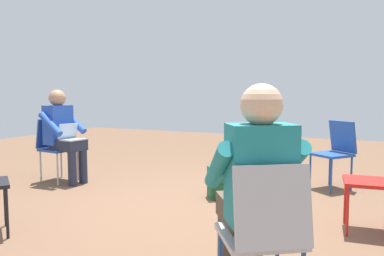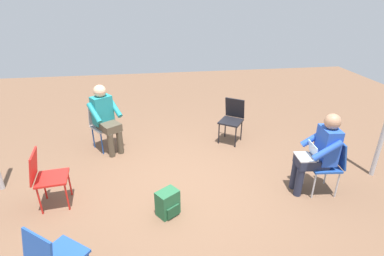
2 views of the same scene
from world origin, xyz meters
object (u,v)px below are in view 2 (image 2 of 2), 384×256
chair_north (329,162)px  chair_northwest (232,117)px  chair_south (45,175)px  backpack_near_laptop_user (168,204)px  person_with_laptop (320,150)px  person_in_teal (105,115)px  chair_southwest (102,123)px

chair_north → chair_northwest: bearing=32.8°
chair_south → backpack_near_laptop_user: size_ratio=2.36×
person_with_laptop → backpack_near_laptop_user: 2.25m
chair_north → chair_south: same height
chair_northwest → backpack_near_laptop_user: bearing=89.9°
chair_south → backpack_near_laptop_user: bearing=68.7°
person_in_teal → backpack_near_laptop_user: size_ratio=3.44×
chair_northwest → person_with_laptop: 1.96m
chair_southwest → person_with_laptop: bearing=115.3°
chair_south → person_in_teal: bearing=151.0°
chair_south → person_in_teal: (-1.53, 0.63, 0.20)m
chair_south → person_with_laptop: bearing=80.1°
chair_southwest → person_in_teal: bearing=90.0°
chair_southwest → chair_north: bearing=116.4°
person_with_laptop → person_in_teal: bearing=66.3°
chair_southwest → person_with_laptop: 3.75m
person_in_teal → chair_northwest: bearing=146.6°
chair_north → person_with_laptop: 0.26m
chair_northwest → chair_north: 2.03m
person_in_teal → chair_north: bearing=117.5°
chair_south → chair_north: bearing=80.0°
person_with_laptop → person_in_teal: (-1.74, -3.14, 0.00)m
chair_north → chair_southwest: (-1.90, -3.40, 0.00)m
chair_northwest → person_with_laptop: (1.79, 0.77, 0.20)m
chair_south → person_in_teal: 1.66m
backpack_near_laptop_user → person_in_teal: bearing=-153.6°
chair_south → chair_northwest: bearing=111.0°
person_in_teal → backpack_near_laptop_user: 2.24m
chair_northwest → chair_southwest: (-0.09, -2.47, 0.00)m
chair_north → backpack_near_laptop_user: chair_north is taller
chair_north → chair_south: 3.95m
chair_north → person_in_teal: (-1.76, -3.31, 0.20)m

